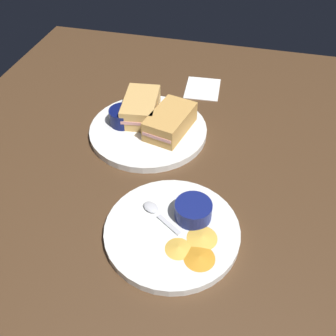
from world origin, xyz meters
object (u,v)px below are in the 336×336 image
object	(u,v)px
ramekin_dark_sauce	(123,116)
spoon_by_gravy_ramekin	(153,211)
sandwich_half_near	(170,121)
plate_sandwich_main	(148,130)
plate_chips_companion	(172,231)
sandwich_half_far	(141,107)
spoon_by_dark_ramekin	(144,126)
ramekin_light_gravy	(193,210)

from	to	relation	value
ramekin_dark_sauce	spoon_by_gravy_ramekin	world-z (taller)	ramekin_dark_sauce
sandwich_half_near	spoon_by_gravy_ramekin	size ratio (longest dim) A/B	1.61
plate_sandwich_main	plate_chips_companion	distance (cm)	29.49
sandwich_half_far	ramekin_dark_sauce	size ratio (longest dim) A/B	2.17
sandwich_half_near	sandwich_half_far	bearing A→B (deg)	-115.13
spoon_by_gravy_ramekin	plate_sandwich_main	bearing A→B (deg)	-161.68
ramekin_dark_sauce	spoon_by_dark_ramekin	size ratio (longest dim) A/B	0.65
spoon_by_dark_ramekin	ramekin_light_gravy	world-z (taller)	ramekin_light_gravy
spoon_by_dark_ramekin	plate_chips_companion	distance (cm)	29.75
plate_sandwich_main	sandwich_half_near	bearing A→B (deg)	94.87
sandwich_half_near	ramekin_dark_sauce	distance (cm)	11.24
spoon_by_dark_ramekin	plate_sandwich_main	bearing A→B (deg)	99.33
plate_chips_companion	ramekin_dark_sauce	bearing A→B (deg)	-146.21
ramekin_dark_sauce	sandwich_half_near	bearing A→B (deg)	89.99
plate_sandwich_main	spoon_by_dark_ramekin	world-z (taller)	spoon_by_dark_ramekin
plate_chips_companion	spoon_by_gravy_ramekin	xyz separation A→B (cm)	(-2.80, -4.21, 1.16)
ramekin_dark_sauce	ramekin_light_gravy	distance (cm)	31.84
spoon_by_dark_ramekin	plate_chips_companion	size ratio (longest dim) A/B	0.41
sandwich_half_far	ramekin_dark_sauce	distance (cm)	4.95
ramekin_light_gravy	plate_chips_companion	bearing A→B (deg)	-39.81
plate_sandwich_main	spoon_by_gravy_ramekin	world-z (taller)	spoon_by_gravy_ramekin
spoon_by_dark_ramekin	ramekin_light_gravy	distance (cm)	28.16
sandwich_half_far	plate_chips_companion	distance (cm)	34.73
plate_sandwich_main	spoon_by_gravy_ramekin	size ratio (longest dim) A/B	3.01
spoon_by_dark_ramekin	ramekin_dark_sauce	bearing A→B (deg)	-96.26
sandwich_half_near	ramekin_light_gravy	size ratio (longest dim) A/B	2.16
sandwich_half_far	spoon_by_dark_ramekin	xyz separation A→B (cm)	(4.37, 2.12, -2.04)
sandwich_half_far	spoon_by_gravy_ramekin	bearing A→B (deg)	21.10
plate_sandwich_main	sandwich_half_far	size ratio (longest dim) A/B	1.94
plate_sandwich_main	spoon_by_gravy_ramekin	bearing A→B (deg)	18.32
spoon_by_dark_ramekin	plate_chips_companion	bearing A→B (deg)	25.95
sandwich_half_near	sandwich_half_far	distance (cm)	8.94
plate_chips_companion	spoon_by_dark_ramekin	bearing A→B (deg)	-154.05
sandwich_half_far	sandwich_half_near	bearing A→B (deg)	64.87
sandwich_half_near	ramekin_dark_sauce	size ratio (longest dim) A/B	2.24
plate_chips_companion	spoon_by_gravy_ramekin	world-z (taller)	spoon_by_gravy_ramekin
plate_sandwich_main	sandwich_half_far	bearing A→B (deg)	-145.13
sandwich_half_far	plate_chips_companion	bearing A→B (deg)	25.94
ramekin_dark_sauce	sandwich_half_far	bearing A→B (deg)	140.34
sandwich_half_near	ramekin_dark_sauce	bearing A→B (deg)	-90.01
ramekin_dark_sauce	spoon_by_gravy_ramekin	bearing A→B (deg)	29.85
plate_sandwich_main	sandwich_half_near	world-z (taller)	sandwich_half_near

